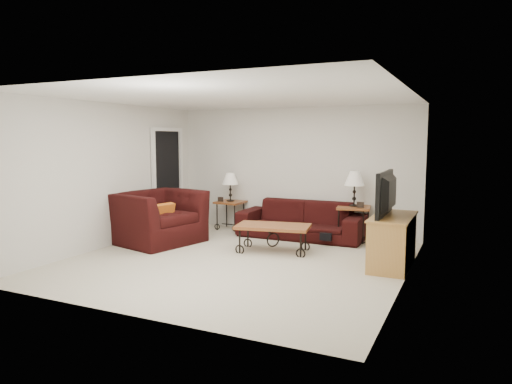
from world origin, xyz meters
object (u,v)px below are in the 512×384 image
Objects in this scene: lamp_right at (354,189)px; armchair at (158,217)px; tv_stand at (392,241)px; side_table_left at (231,215)px; coffee_table at (273,238)px; television at (393,194)px; side_table_right at (353,223)px; sofa at (301,220)px; lamp_left at (230,187)px; backpack at (328,234)px.

armchair is at bearing -152.09° from lamp_right.
side_table_left is at bearing 156.82° from tv_stand.
coffee_table is at bearing -125.34° from lamp_right.
side_table_left is 0.52× the size of television.
armchair is (-3.17, -1.68, 0.14)m from side_table_right.
lamp_left is at bearing 173.67° from sofa.
coffee_table is 1.07× the size of television.
side_table_right is at bearing -48.12° from armchair.
side_table_left is 0.92× the size of side_table_right.
coffee_table is 0.96× the size of tv_stand.
tv_stand is 3.04× the size of backpack.
lamp_right is 1.87m from tv_stand.
armchair is at bearing -152.09° from side_table_right.
coffee_table is at bearing -69.44° from armchair.
armchair is (-2.16, -0.25, 0.24)m from coffee_table.
lamp_right is at bearing 0.00° from side_table_left.
side_table_right reaches higher than side_table_left.
tv_stand is (3.52, -1.51, -0.50)m from lamp_left.
sofa is at bearing 145.03° from tv_stand.
coffee_table is at bearing -42.37° from side_table_left.
lamp_left is at bearing 180.00° from side_table_right.
television is (0.91, -1.51, 0.76)m from side_table_right.
sofa is 1.96× the size of coffee_table.
backpack is (2.26, -0.58, -0.09)m from side_table_left.
side_table_left is at bearing 180.00° from side_table_right.
armchair is 3.45× the size of backpack.
television is (3.50, -1.51, 0.20)m from lamp_left.
lamp_left reaches higher than armchair.
television reaches higher than lamp_left.
lamp_right is 0.51× the size of tv_stand.
sofa is 2.41m from television.
armchair is at bearing -109.30° from side_table_left.
lamp_right is at bearing 0.00° from side_table_right.
television is 1.78m from backpack.
television is (0.91, -1.51, 0.12)m from lamp_right.
sofa is 4.02× the size of lamp_left.
lamp_right reaches higher than backpack.
lamp_left is 1.42× the size of backpack.
sofa is 3.69× the size of side_table_right.
lamp_left is at bearing -113.30° from television.
side_table_left is at bearing -174.23° from backpack.
side_table_right is (0.96, 0.18, -0.02)m from sofa.
side_table_left is at bearing 137.63° from coffee_table.
tv_stand is at bearing -73.59° from armchair.
coffee_table is (1.57, -1.43, -0.07)m from side_table_left.
lamp_right is at bearing -48.12° from armchair.
lamp_left reaches higher than sofa.
lamp_right is 0.57× the size of television.
sofa is at bearing -6.33° from side_table_left.
side_table_left is 0.92× the size of lamp_right.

